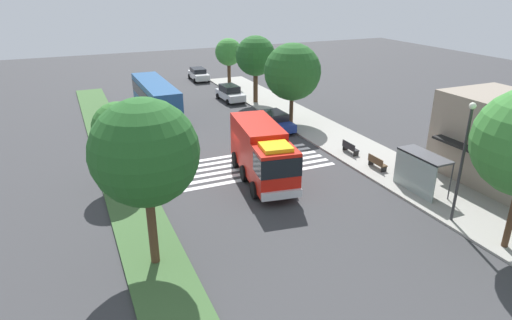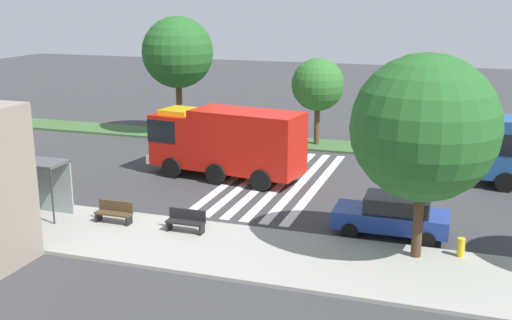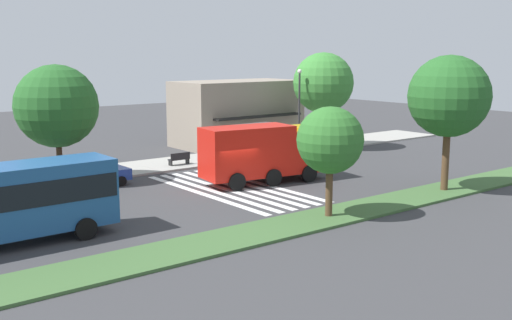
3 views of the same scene
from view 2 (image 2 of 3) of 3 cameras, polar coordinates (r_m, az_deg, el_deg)
ground_plane at (r=32.64m, az=1.78°, el=-1.94°), size 120.00×120.00×0.00m
sidewalk at (r=24.23m, az=-4.77°, el=-7.84°), size 60.00×4.91×0.14m
median_strip at (r=40.55m, az=5.26°, el=1.41°), size 60.00×3.00×0.14m
crosswalk at (r=32.63m, az=1.80°, el=-1.93°), size 4.95×12.58×0.01m
fire_truck at (r=32.82m, az=-3.01°, el=1.85°), size 8.67×3.73×3.69m
parked_car_east at (r=25.71m, az=12.37°, el=-4.92°), size 4.55×2.15×1.66m
bus_stop_shelter at (r=28.77m, az=-19.78°, el=-1.21°), size 3.50×1.40×2.46m
bench_near_shelter at (r=26.91m, az=-12.81°, el=-4.66°), size 1.60×0.50×0.90m
bench_west_of_shelter at (r=25.41m, az=-6.40°, el=-5.54°), size 1.60×0.50×0.90m
sidewalk_tree_center at (r=22.43m, az=15.13°, el=2.86°), size 5.20×5.20×7.40m
median_tree_far_west at (r=39.80m, az=5.67°, el=6.85°), size 3.34×3.34×5.51m
median_tree_west at (r=42.80m, az=-7.16°, el=9.71°), size 4.80×4.80×7.99m
fire_hydrant at (r=24.14m, az=18.21°, el=-7.58°), size 0.28×0.28×0.70m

